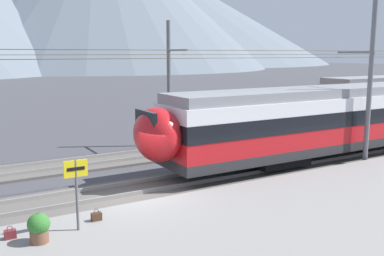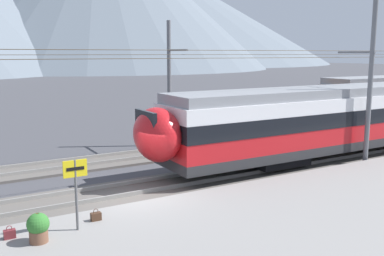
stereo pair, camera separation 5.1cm
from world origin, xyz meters
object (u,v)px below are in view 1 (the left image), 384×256
at_px(handbag_near_sign, 96,216).
at_px(potted_plant_platform_edge, 39,227).
at_px(catenary_mast_far_side, 170,81).
at_px(platform_sign, 76,179).
at_px(catenary_mast_mid, 368,79).
at_px(handbag_beside_passenger, 10,234).

relative_size(handbag_near_sign, potted_plant_platform_edge, 0.45).
height_order(catenary_mast_far_side, platform_sign, catenary_mast_far_side).
xyz_separation_m(catenary_mast_mid, potted_plant_platform_edge, (-16.13, -2.11, -3.48)).
bearing_deg(catenary_mast_mid, handbag_near_sign, -174.59).
xyz_separation_m(catenary_mast_far_side, platform_sign, (-8.77, -10.84, -1.99)).
height_order(platform_sign, handbag_beside_passenger, platform_sign).
bearing_deg(catenary_mast_far_side, platform_sign, -128.98).
bearing_deg(handbag_near_sign, potted_plant_platform_edge, -157.96).
bearing_deg(platform_sign, handbag_beside_passenger, 168.79).
relative_size(catenary_mast_mid, handbag_beside_passenger, 113.47).
bearing_deg(platform_sign, catenary_mast_far_side, 51.02).
relative_size(catenary_mast_mid, potted_plant_platform_edge, 51.43).
relative_size(catenary_mast_mid, platform_sign, 20.35).
distance_m(catenary_mast_far_side, potted_plant_platform_edge, 15.27).
bearing_deg(platform_sign, potted_plant_platform_edge, -165.07).
height_order(catenary_mast_far_side, handbag_near_sign, catenary_mast_far_side).
height_order(catenary_mast_mid, catenary_mast_far_side, catenary_mast_mid).
bearing_deg(handbag_beside_passenger, platform_sign, -11.21).
bearing_deg(handbag_beside_passenger, potted_plant_platform_edge, -45.53).
distance_m(catenary_mast_far_side, handbag_beside_passenger, 15.31).
bearing_deg(catenary_mast_far_side, handbag_beside_passenger, -135.38).
xyz_separation_m(catenary_mast_mid, handbag_near_sign, (-14.25, -1.35, -3.80)).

